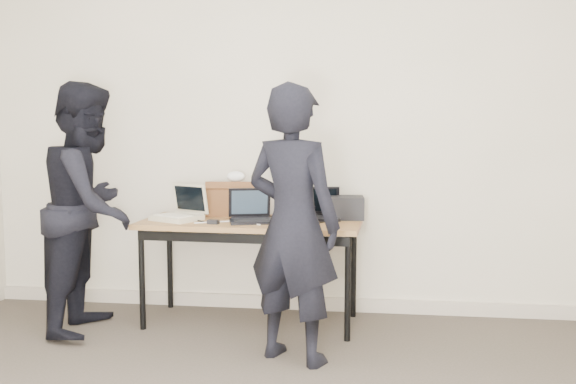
% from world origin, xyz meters
% --- Properties ---
extents(room, '(4.60, 4.60, 2.80)m').
position_xyz_m(room, '(0.00, 0.00, 1.35)').
color(room, '#443C34').
rests_on(room, ground).
extents(desk, '(1.53, 0.71, 0.72)m').
position_xyz_m(desk, '(-0.19, 1.86, 0.66)').
color(desk, olive).
rests_on(desk, ground).
extents(laptop_beige, '(0.40, 0.39, 0.24)m').
position_xyz_m(laptop_beige, '(-0.69, 1.86, 0.77)').
color(laptop_beige, beige).
rests_on(laptop_beige, desk).
extents(laptop_center, '(0.35, 0.35, 0.22)m').
position_xyz_m(laptop_center, '(-0.19, 1.84, 0.77)').
color(laptop_center, black).
rests_on(laptop_center, desk).
extents(laptop_right, '(0.32, 0.31, 0.22)m').
position_xyz_m(laptop_right, '(0.26, 2.04, 0.77)').
color(laptop_right, black).
rests_on(laptop_right, desk).
extents(leather_satchel, '(0.38, 0.21, 0.25)m').
position_xyz_m(leather_satchel, '(-0.37, 2.09, 0.85)').
color(leather_satchel, '#593317').
rests_on(leather_satchel, desk).
extents(tissue, '(0.14, 0.11, 0.08)m').
position_xyz_m(tissue, '(-0.34, 2.10, 1.00)').
color(tissue, white).
rests_on(tissue, leather_satchel).
extents(equipment_box, '(0.29, 0.25, 0.16)m').
position_xyz_m(equipment_box, '(0.44, 2.06, 0.80)').
color(equipment_box, black).
rests_on(equipment_box, desk).
extents(power_brick, '(0.08, 0.06, 0.03)m').
position_xyz_m(power_brick, '(-0.41, 1.70, 0.73)').
color(power_brick, black).
rests_on(power_brick, desk).
extents(cables, '(1.16, 0.43, 0.01)m').
position_xyz_m(cables, '(-0.15, 1.86, 0.72)').
color(cables, black).
rests_on(cables, desk).
extents(person_typist, '(0.69, 0.59, 1.61)m').
position_xyz_m(person_typist, '(0.18, 1.21, 0.81)').
color(person_typist, black).
rests_on(person_typist, ground).
extents(person_observer, '(0.67, 0.84, 1.65)m').
position_xyz_m(person_observer, '(-1.24, 1.62, 0.83)').
color(person_observer, black).
rests_on(person_observer, ground).
extents(baseboard, '(4.50, 0.03, 0.10)m').
position_xyz_m(baseboard, '(0.00, 2.23, 0.05)').
color(baseboard, '#B9AC99').
rests_on(baseboard, ground).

